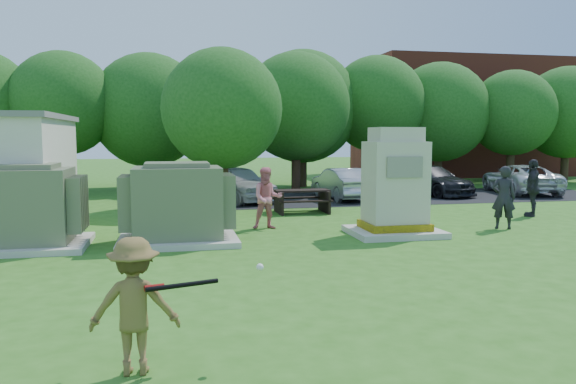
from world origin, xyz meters
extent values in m
plane|color=#2D6619|center=(0.00, 0.00, 0.00)|extent=(120.00, 120.00, 0.00)
cube|color=maroon|center=(18.00, 27.00, 4.00)|extent=(15.00, 8.00, 8.00)
cube|color=#232326|center=(7.00, 13.50, 0.01)|extent=(20.00, 6.00, 0.01)
cube|color=beige|center=(-6.50, 4.50, 0.07)|extent=(3.00, 2.40, 0.15)
cube|color=#62694B|center=(-6.50, 4.50, 1.05)|extent=(2.20, 1.80, 1.80)
cube|color=#62694B|center=(-6.50, 4.50, 2.01)|extent=(1.60, 1.30, 0.12)
cube|color=#62694B|center=(-5.23, 4.50, 1.07)|extent=(0.32, 1.50, 1.35)
cube|color=beige|center=(-2.80, 4.50, 0.07)|extent=(3.00, 2.40, 0.15)
cube|color=#5C6647|center=(-2.80, 4.50, 1.05)|extent=(2.20, 1.80, 1.80)
cube|color=#5C6647|center=(-2.80, 4.50, 2.01)|extent=(1.60, 1.30, 0.12)
cube|color=#5C6647|center=(-4.07, 4.50, 1.07)|extent=(0.32, 1.50, 1.35)
cube|color=#5C6647|center=(-1.53, 4.50, 1.07)|extent=(0.32, 1.50, 1.35)
cube|color=beige|center=(3.10, 4.39, 0.08)|extent=(2.44, 2.00, 0.17)
cube|color=yellow|center=(3.10, 4.39, 0.27)|extent=(1.72, 1.39, 0.20)
cube|color=beige|center=(3.10, 4.39, 1.48)|extent=(1.55, 1.22, 2.22)
cube|color=beige|center=(3.10, 4.39, 2.78)|extent=(1.28, 1.00, 0.39)
cube|color=gray|center=(3.10, 3.75, 1.92)|extent=(1.00, 0.04, 0.56)
cube|color=black|center=(1.61, 9.32, 0.80)|extent=(1.94, 0.75, 0.06)
cube|color=black|center=(1.61, 9.91, 0.47)|extent=(1.94, 0.27, 0.05)
cube|color=black|center=(1.61, 8.73, 0.47)|extent=(1.94, 0.27, 0.05)
cube|color=black|center=(0.77, 9.32, 0.40)|extent=(0.09, 1.45, 0.80)
cube|color=black|center=(2.45, 9.32, 0.40)|extent=(0.09, 1.45, 0.80)
imported|color=brown|center=(-3.39, -3.58, 0.80)|extent=(1.07, 0.66, 1.60)
imported|color=black|center=(6.65, 4.69, 0.93)|extent=(0.81, 0.70, 1.87)
imported|color=#DD7580|center=(-0.19, 6.09, 0.91)|extent=(0.91, 0.73, 1.83)
imported|color=#28272D|center=(9.12, 6.83, 0.98)|extent=(1.09, 1.19, 1.96)
imported|color=silver|center=(-0.24, 13.32, 0.76)|extent=(3.35, 4.79, 1.52)
imported|color=#A5A5A9|center=(4.28, 13.17, 0.68)|extent=(1.75, 4.23, 1.36)
imported|color=black|center=(8.89, 14.09, 0.68)|extent=(3.16, 5.07, 1.37)
imported|color=silver|center=(13.38, 13.79, 0.69)|extent=(3.11, 5.28, 1.38)
cylinder|color=black|center=(-2.84, -3.73, 1.05)|extent=(0.83, 0.30, 0.06)
cylinder|color=maroon|center=(-3.16, -3.75, 1.05)|extent=(0.23, 0.12, 0.06)
sphere|color=white|center=(-1.90, -3.44, 1.15)|extent=(0.09, 0.09, 0.09)
cylinder|color=#47301E|center=(-8.00, 18.80, 1.40)|extent=(0.44, 0.44, 2.80)
sphere|color=#235B1C|center=(-8.00, 18.80, 4.30)|extent=(5.00, 5.00, 5.00)
cylinder|color=#47301E|center=(-4.00, 19.60, 1.15)|extent=(0.44, 0.44, 2.30)
sphere|color=#235B1C|center=(-4.00, 19.60, 4.04)|extent=(5.80, 5.80, 5.80)
cylinder|color=#47301E|center=(0.00, 18.70, 1.35)|extent=(0.44, 0.44, 2.70)
sphere|color=#235B1C|center=(0.00, 18.70, 4.32)|extent=(5.40, 5.40, 5.40)
cylinder|color=#47301E|center=(4.00, 19.30, 1.25)|extent=(0.44, 0.44, 2.50)
sphere|color=#235B1C|center=(4.00, 19.30, 4.30)|extent=(6.00, 6.00, 6.00)
cylinder|color=#47301E|center=(8.00, 18.90, 1.45)|extent=(0.44, 0.44, 2.90)
sphere|color=#235B1C|center=(8.00, 18.90, 4.46)|extent=(5.20, 5.20, 5.20)
cylinder|color=#47301E|center=(12.00, 19.50, 1.20)|extent=(0.44, 0.44, 2.40)
sphere|color=#235B1C|center=(12.00, 19.50, 4.08)|extent=(5.60, 5.60, 5.60)
cylinder|color=#47301E|center=(16.00, 18.60, 1.30)|extent=(0.44, 0.44, 2.60)
sphere|color=#235B1C|center=(16.00, 18.60, 4.04)|extent=(4.80, 4.80, 4.80)
cylinder|color=#47301E|center=(20.00, 19.20, 1.25)|extent=(0.44, 0.44, 2.50)
sphere|color=#235B1C|center=(20.00, 19.20, 4.12)|extent=(5.40, 5.40, 5.40)
cylinder|color=#47301E|center=(-1.00, 11.50, 1.20)|extent=(0.44, 0.44, 2.40)
sphere|color=#235B1C|center=(-1.00, 11.50, 3.78)|extent=(4.60, 4.60, 4.60)
cylinder|color=#47301E|center=(3.00, 16.50, 1.30)|extent=(0.44, 0.44, 2.60)
sphere|color=#235B1C|center=(3.00, 16.50, 4.16)|extent=(5.20, 5.20, 5.20)
camera|label=1|loc=(-2.94, -10.10, 2.74)|focal=35.00mm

